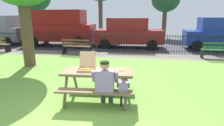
{
  "coord_description": "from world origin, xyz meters",
  "views": [
    {
      "loc": [
        1.23,
        -3.64,
        2.18
      ],
      "look_at": [
        0.32,
        1.97,
        0.75
      ],
      "focal_mm": 31.17,
      "sensor_mm": 36.0,
      "label": 1
    }
  ],
  "objects": [
    {
      "name": "adult_at_table",
      "position": [
        0.39,
        0.55,
        0.66
      ],
      "size": [
        0.62,
        0.61,
        1.19
      ],
      "color": "#434343",
      "rests_on": "ground"
    },
    {
      "name": "park_bench_center",
      "position": [
        -2.44,
        6.6,
        0.42
      ],
      "size": [
        1.62,
        0.57,
        0.85
      ],
      "color": "brown",
      "rests_on": "ground"
    },
    {
      "name": "parked_car_center",
      "position": [
        0.24,
        9.36,
        1.01
      ],
      "size": [
        4.44,
        1.99,
        1.94
      ],
      "color": "maroon",
      "rests_on": "ground"
    },
    {
      "name": "iron_fence_streetside",
      "position": [
        -0.0,
        7.43,
        0.55
      ],
      "size": [
        20.34,
        0.03,
        1.09
      ],
      "color": "black",
      "rests_on": "ground"
    },
    {
      "name": "street_asphalt",
      "position": [
        0.0,
        11.06,
        -0.01
      ],
      "size": [
        28.0,
        7.25,
        0.01
      ],
      "primitive_type": "cube",
      "color": "#424247"
    },
    {
      "name": "child_at_table",
      "position": [
        0.81,
        0.55,
        0.5
      ],
      "size": [
        0.31,
        0.3,
        0.81
      ],
      "color": "#333333",
      "rests_on": "ground"
    },
    {
      "name": "cobblestone_walkway",
      "position": [
        0.0,
        6.73,
        -0.0
      ],
      "size": [
        28.0,
        1.4,
        0.01
      ],
      "primitive_type": "cube",
      "color": "gray"
    },
    {
      "name": "ground",
      "position": [
        0.0,
        1.72,
        -0.01
      ],
      "size": [
        28.0,
        11.43,
        0.02
      ],
      "primitive_type": "cube",
      "color": "#73A33F"
    },
    {
      "name": "park_bench_right",
      "position": [
        4.95,
        6.6,
        0.42
      ],
      "size": [
        1.6,
        0.47,
        0.85
      ],
      "color": "#1F612F",
      "rests_on": "ground"
    },
    {
      "name": "far_tree_center",
      "position": [
        3.08,
        15.41,
        3.44
      ],
      "size": [
        2.56,
        2.56,
        4.65
      ],
      "color": "brown",
      "rests_on": "ground"
    },
    {
      "name": "pizza_box_open",
      "position": [
        -0.2,
        1.08,
        0.86
      ],
      "size": [
        0.49,
        0.57,
        0.45
      ],
      "color": "tan",
      "rests_on": "picnic_table_foreground"
    },
    {
      "name": "picnic_table_foreground",
      "position": [
        0.09,
        1.04,
        0.6
      ],
      "size": [
        1.9,
        1.6,
        0.79
      ],
      "color": "brown",
      "rests_on": "ground"
    },
    {
      "name": "pizza_slice_on_table",
      "position": [
        0.69,
        1.19,
        0.78
      ],
      "size": [
        0.17,
        0.22,
        0.02
      ],
      "color": "#F1D969",
      "rests_on": "picnic_table_foreground"
    },
    {
      "name": "parked_car_left",
      "position": [
        -4.54,
        9.36,
        1.31
      ],
      "size": [
        4.75,
        2.18,
        2.46
      ],
      "color": "maroon",
      "rests_on": "ground"
    },
    {
      "name": "parked_car_right",
      "position": [
        5.75,
        9.36,
        1.01
      ],
      "size": [
        3.94,
        1.9,
        1.98
      ],
      "color": "navy",
      "rests_on": "ground"
    }
  ]
}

